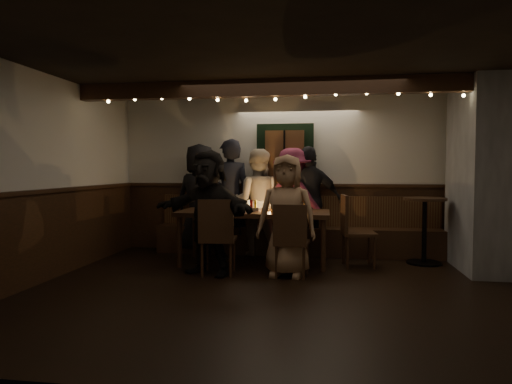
% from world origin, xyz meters
% --- Properties ---
extents(room, '(6.02, 5.01, 2.62)m').
position_xyz_m(room, '(1.07, 1.42, 1.07)').
color(room, black).
rests_on(room, ground).
extents(dining_table, '(2.19, 0.94, 0.95)m').
position_xyz_m(dining_table, '(-0.56, 1.40, 0.72)').
color(dining_table, black).
rests_on(dining_table, ground).
extents(chair_near_left, '(0.49, 0.49, 1.01)m').
position_xyz_m(chair_near_left, '(-0.92, 0.58, 0.57)').
color(chair_near_left, black).
rests_on(chair_near_left, ground).
extents(chair_near_right, '(0.46, 0.46, 0.95)m').
position_xyz_m(chair_near_right, '(0.05, 0.61, 0.54)').
color(chair_near_right, black).
rests_on(chair_near_right, ground).
extents(chair_end, '(0.51, 0.51, 1.03)m').
position_xyz_m(chair_end, '(0.86, 1.44, 0.58)').
color(chair_end, black).
rests_on(chair_end, ground).
extents(high_top, '(0.61, 0.61, 0.98)m').
position_xyz_m(high_top, '(1.92, 1.78, 0.62)').
color(high_top, black).
rests_on(high_top, ground).
extents(person_a, '(0.98, 0.74, 1.81)m').
position_xyz_m(person_a, '(-1.58, 2.13, 0.90)').
color(person_a, black).
rests_on(person_a, ground).
extents(person_b, '(0.78, 0.61, 1.88)m').
position_xyz_m(person_b, '(-1.07, 2.10, 0.94)').
color(person_b, black).
rests_on(person_b, ground).
extents(person_c, '(0.85, 0.67, 1.72)m').
position_xyz_m(person_c, '(-0.62, 2.11, 0.86)').
color(person_c, '#C5B49B').
rests_on(person_c, ground).
extents(person_d, '(1.27, 0.98, 1.73)m').
position_xyz_m(person_d, '(-0.05, 2.14, 0.87)').
color(person_d, '#56192C').
rests_on(person_d, ground).
extents(person_e, '(1.10, 0.63, 1.76)m').
position_xyz_m(person_e, '(0.22, 2.18, 0.88)').
color(person_e, black).
rests_on(person_e, ground).
extents(person_f, '(1.60, 1.05, 1.66)m').
position_xyz_m(person_f, '(-1.05, 0.67, 0.83)').
color(person_f, black).
rests_on(person_f, ground).
extents(person_g, '(0.82, 0.58, 1.59)m').
position_xyz_m(person_g, '(-0.02, 0.71, 0.79)').
color(person_g, '#A97E58').
rests_on(person_g, ground).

